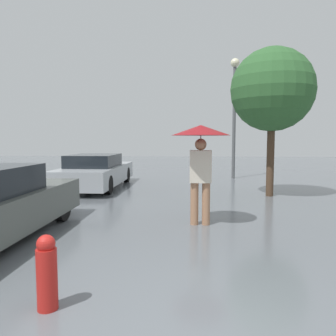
{
  "coord_description": "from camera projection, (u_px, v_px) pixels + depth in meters",
  "views": [
    {
      "loc": [
        0.07,
        -2.33,
        1.65
      ],
      "look_at": [
        -0.36,
        3.94,
        1.1
      ],
      "focal_mm": 35.0,
      "sensor_mm": 36.0,
      "label": 1
    }
  ],
  "objects": [
    {
      "name": "pedestrian",
      "position": [
        201.0,
        145.0,
        6.23
      ],
      "size": [
        1.12,
        1.12,
        1.92
      ],
      "color": "#9E7051",
      "rests_on": "ground_plane"
    },
    {
      "name": "fire_hydrant",
      "position": [
        47.0,
        272.0,
        3.16
      ],
      "size": [
        0.2,
        0.2,
        0.74
      ],
      "color": "#B21E19",
      "rests_on": "ground_plane"
    },
    {
      "name": "parked_car_farthest",
      "position": [
        96.0,
        172.0,
        11.28
      ],
      "size": [
        1.73,
        4.57,
        1.14
      ],
      "color": "#9EA3A8",
      "rests_on": "ground_plane"
    },
    {
      "name": "street_lamp",
      "position": [
        234.0,
        102.0,
        13.73
      ],
      "size": [
        0.37,
        0.37,
        5.01
      ],
      "color": "#515456",
      "rests_on": "ground_plane"
    },
    {
      "name": "tree",
      "position": [
        272.0,
        90.0,
        9.32
      ],
      "size": [
        2.37,
        2.37,
        4.25
      ],
      "color": "#473323",
      "rests_on": "ground_plane"
    }
  ]
}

